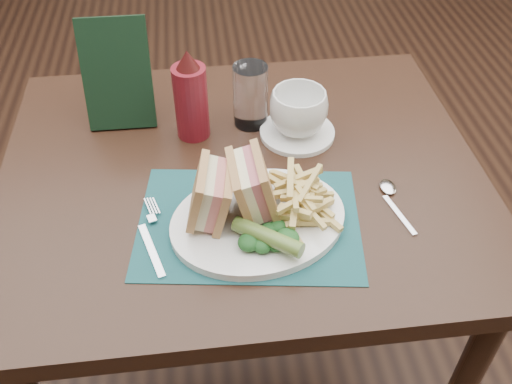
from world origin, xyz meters
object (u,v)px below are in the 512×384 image
Objects in this scene: sandwich_half_b at (240,186)px; drinking_glass at (250,96)px; saucer at (297,132)px; ketchup_bottle at (191,94)px; plate at (258,220)px; coffee_cup at (298,112)px; sandwich_half_a at (198,194)px; check_presenter at (117,74)px; table_main at (244,291)px; placemat at (249,222)px.

sandwich_half_b is 0.27m from drinking_glass.
saucer is 0.81× the size of ketchup_bottle.
sandwich_half_b is (-0.03, 0.02, 0.06)m from plate.
sandwich_half_a is at bearing -132.37° from coffee_cup.
check_presenter reaches higher than coffee_cup.
saucer is at bearing 50.57° from plate.
coffee_cup is (0.14, 0.22, -0.02)m from sandwich_half_b.
table_main is 6.92× the size of drinking_glass.
coffee_cup is (0.20, 0.22, -0.01)m from sandwich_half_a.
check_presenter reaches higher than sandwich_half_a.
ketchup_bottle is (-0.10, 0.27, 0.08)m from plate.
check_presenter is at bearing 121.74° from sandwich_half_b.
drinking_glass reaches higher than sandwich_half_a.
sandwich_half_b reaches higher than coffee_cup.
drinking_glass is at bearing 75.82° from sandwich_half_a.
ketchup_bottle is at bearing -25.20° from check_presenter.
placemat is 0.11m from sandwich_half_a.
sandwich_half_b is (-0.01, -0.13, 0.45)m from table_main.
ketchup_bottle reaches higher than sandwich_half_b.
table_main is 2.41× the size of placemat.
sandwich_half_b is 0.26m from ketchup_bottle.
saucer is 1.15× the size of drinking_glass.
coffee_cup is (0.12, 0.23, 0.05)m from placemat.
sandwich_half_a is 0.47× the size of check_presenter.
plate is (0.02, -0.01, 0.01)m from placemat.
table_main is at bearing -143.13° from coffee_cup.
table_main is at bearing 81.62° from sandwich_half_b.
saucer is (0.12, 0.09, 0.38)m from table_main.
drinking_glass is (0.03, 0.14, 0.44)m from table_main.
coffee_cup is 0.10m from drinking_glass.
placemat is at bearing -55.69° from sandwich_half_b.
coffee_cup is at bearing -14.86° from check_presenter.
check_presenter reaches higher than ketchup_bottle.
coffee_cup reaches higher than placemat.
saucer is 0.69× the size of check_presenter.
sandwich_half_a reaches higher than placemat.
placemat is 0.41m from check_presenter.
saucer is at bearing -30.54° from drinking_glass.
plate is 0.26m from saucer.
ketchup_bottle is (-0.00, 0.25, 0.02)m from sandwich_half_a.
table_main is 8.78× the size of sandwich_half_a.
sandwich_half_a is 0.79× the size of drinking_glass.
plate is at bearing -84.75° from table_main.
sandwich_half_a is at bearing -176.19° from sandwich_half_b.
table_main is 0.46m from sandwich_half_b.
placemat is 3.64× the size of sandwich_half_a.
saucer is 0.05m from coffee_cup.
check_presenter is at bearing 110.39° from plate.
sandwich_half_a is 0.30m from drinking_glass.
table_main is at bearing -54.87° from ketchup_bottle.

